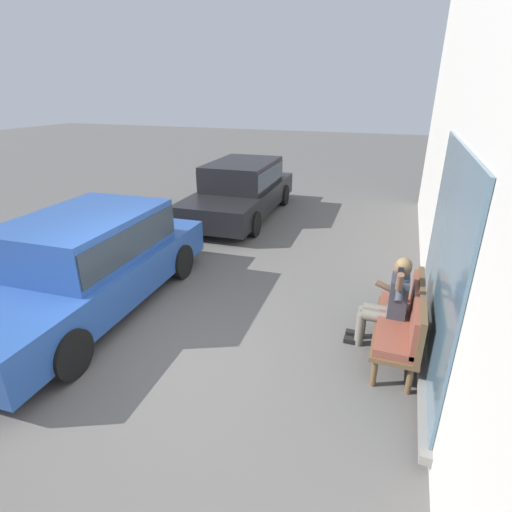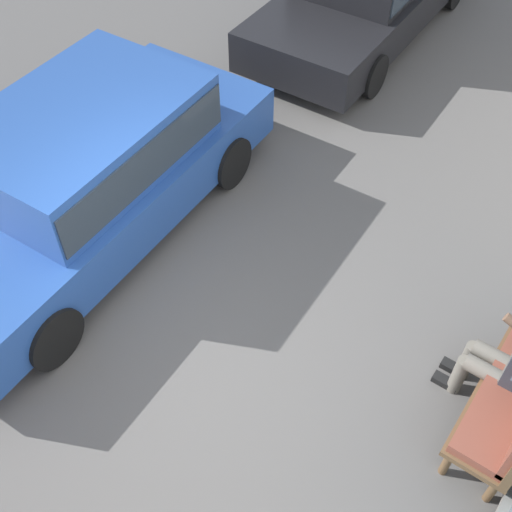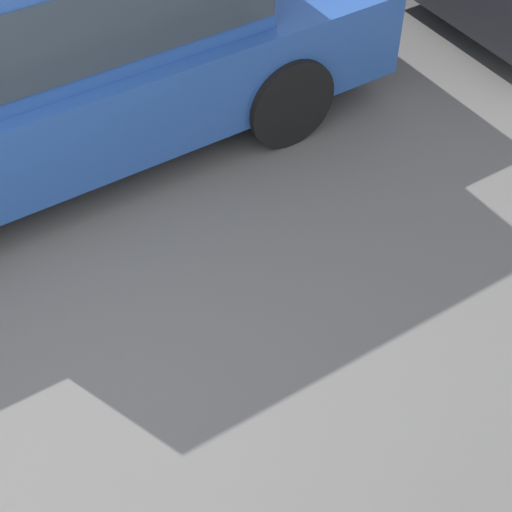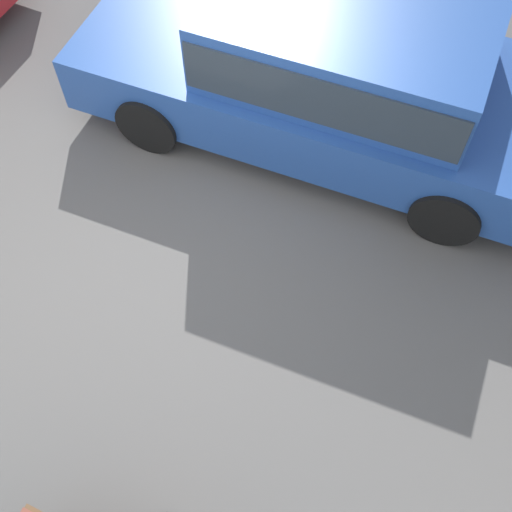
% 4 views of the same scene
% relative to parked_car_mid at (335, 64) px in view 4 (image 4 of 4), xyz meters
% --- Properties ---
extents(ground_plane, '(60.00, 60.00, 0.00)m').
position_rel_parked_car_mid_xyz_m(ground_plane, '(0.65, 1.81, -0.81)').
color(ground_plane, '#565451').
extents(parked_car_mid, '(4.76, 2.15, 1.50)m').
position_rel_parked_car_mid_xyz_m(parked_car_mid, '(0.00, 0.00, 0.00)').
color(parked_car_mid, '#23478E').
rests_on(parked_car_mid, ground_plane).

